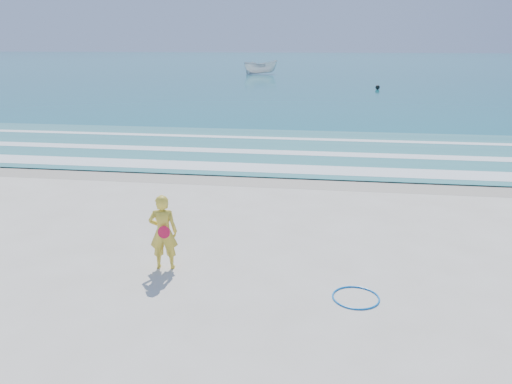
# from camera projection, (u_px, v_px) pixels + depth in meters

# --- Properties ---
(ground) EXTENTS (400.00, 400.00, 0.00)m
(ground) POSITION_uv_depth(u_px,v_px,m) (198.00, 299.00, 9.68)
(ground) COLOR silver
(ground) RESTS_ON ground
(wet_sand) EXTENTS (400.00, 2.40, 0.00)m
(wet_sand) POSITION_uv_depth(u_px,v_px,m) (261.00, 178.00, 18.20)
(wet_sand) COLOR #B2A893
(wet_sand) RESTS_ON ground
(ocean) EXTENTS (400.00, 190.00, 0.04)m
(ocean) POSITION_uv_depth(u_px,v_px,m) (321.00, 63.00, 109.04)
(ocean) COLOR #19727F
(ocean) RESTS_ON ground
(shallow) EXTENTS (400.00, 10.00, 0.01)m
(shallow) POSITION_uv_depth(u_px,v_px,m) (276.00, 149.00, 22.92)
(shallow) COLOR #59B7AD
(shallow) RESTS_ON ocean
(foam_near) EXTENTS (400.00, 1.40, 0.01)m
(foam_near) POSITION_uv_depth(u_px,v_px,m) (266.00, 168.00, 19.41)
(foam_near) COLOR white
(foam_near) RESTS_ON shallow
(foam_mid) EXTENTS (400.00, 0.90, 0.01)m
(foam_mid) POSITION_uv_depth(u_px,v_px,m) (274.00, 152.00, 22.16)
(foam_mid) COLOR white
(foam_mid) RESTS_ON shallow
(foam_far) EXTENTS (400.00, 0.60, 0.01)m
(foam_far) POSITION_uv_depth(u_px,v_px,m) (281.00, 138.00, 25.28)
(foam_far) COLOR white
(foam_far) RESTS_ON shallow
(hoop) EXTENTS (1.22, 1.22, 0.03)m
(hoop) POSITION_uv_depth(u_px,v_px,m) (356.00, 297.00, 9.72)
(hoop) COLOR blue
(hoop) RESTS_ON ground
(boat) EXTENTS (5.41, 3.83, 1.96)m
(boat) POSITION_uv_depth(u_px,v_px,m) (261.00, 67.00, 72.79)
(boat) COLOR silver
(boat) RESTS_ON ocean
(buoy) EXTENTS (0.45, 0.45, 0.45)m
(buoy) POSITION_uv_depth(u_px,v_px,m) (378.00, 87.00, 50.40)
(buoy) COLOR black
(buoy) RESTS_ON ocean
(woman) EXTENTS (0.67, 0.49, 1.69)m
(woman) POSITION_uv_depth(u_px,v_px,m) (163.00, 232.00, 10.79)
(woman) COLOR gold
(woman) RESTS_ON ground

